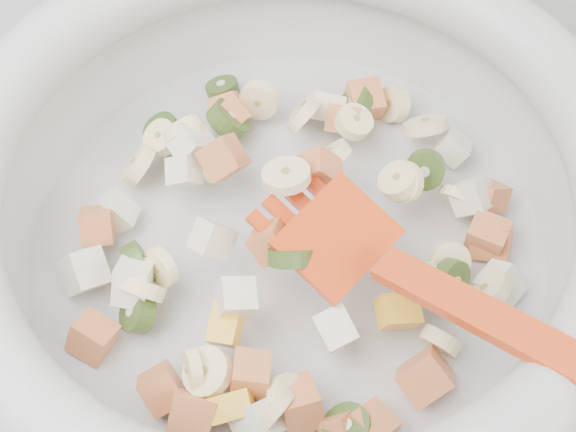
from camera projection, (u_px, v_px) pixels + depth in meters
The scene contains 1 object.
mixing_bowl at pixel (288, 205), 0.50m from camera, with size 0.45×0.40×0.13m.
Camera 1 is at (0.02, 1.21, 1.37)m, focal length 55.00 mm.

